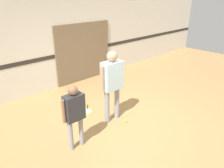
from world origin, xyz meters
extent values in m
plane|color=#A87F4C|center=(0.00, 0.00, 0.00)|extent=(16.00, 16.00, 0.00)
cube|color=silver|center=(0.00, 2.82, 1.60)|extent=(16.00, 0.06, 3.20)
cube|color=#2D2823|center=(0.00, 2.79, 1.02)|extent=(16.00, 0.01, 0.12)
cube|color=#756047|center=(1.02, 2.76, 0.97)|extent=(2.14, 0.05, 1.93)
cylinder|color=gray|center=(-0.26, 0.19, 0.40)|extent=(0.12, 0.12, 0.81)
cylinder|color=gray|center=(0.05, 0.18, 0.40)|extent=(0.12, 0.12, 0.81)
cube|color=silver|center=(-0.11, 0.19, 1.13)|extent=(0.48, 0.28, 0.64)
sphere|color=tan|center=(-0.11, 0.19, 1.56)|extent=(0.24, 0.24, 0.24)
cylinder|color=tan|center=(-0.38, 0.20, 1.12)|extent=(0.08, 0.08, 0.57)
cylinder|color=tan|center=(0.17, 0.17, 1.12)|extent=(0.08, 0.08, 0.57)
cylinder|color=gray|center=(-1.42, -0.06, 0.32)|extent=(0.09, 0.09, 0.63)
cylinder|color=gray|center=(-1.18, -0.07, 0.32)|extent=(0.09, 0.09, 0.63)
cube|color=#2D2D33|center=(-1.30, -0.06, 0.88)|extent=(0.37, 0.21, 0.50)
sphere|color=brown|center=(-1.30, -0.06, 1.22)|extent=(0.18, 0.18, 0.18)
cylinder|color=brown|center=(-1.52, -0.06, 0.88)|extent=(0.07, 0.07, 0.45)
cylinder|color=brown|center=(-1.08, -0.07, 0.88)|extent=(0.07, 0.07, 0.45)
torus|color=#C6D838|center=(-0.33, 0.88, 0.01)|extent=(0.39, 0.39, 0.02)
cylinder|color=silver|center=(-0.33, 0.88, 0.01)|extent=(0.24, 0.24, 0.01)
cylinder|color=black|center=(-0.18, 1.06, 0.01)|extent=(0.15, 0.17, 0.02)
sphere|color=black|center=(-0.11, 1.14, 0.01)|extent=(0.03, 0.03, 0.03)
sphere|color=#CCE038|center=(0.04, -0.12, 0.03)|extent=(0.07, 0.07, 0.07)
sphere|color=#CCE038|center=(-0.27, 1.01, 0.03)|extent=(0.07, 0.07, 0.07)
camera|label=1|loc=(-3.21, -3.10, 2.83)|focal=35.00mm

